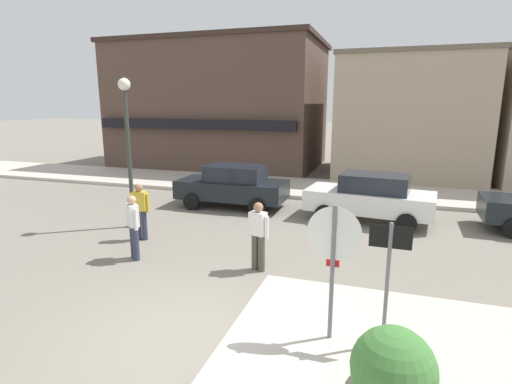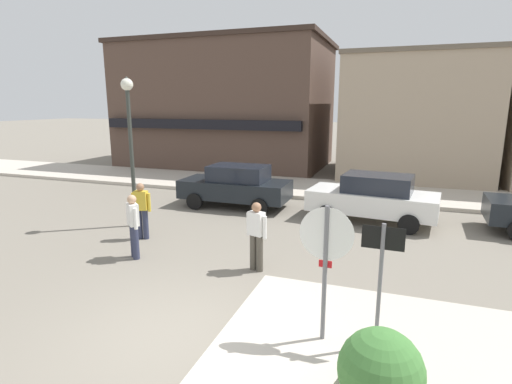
# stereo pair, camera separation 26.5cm
# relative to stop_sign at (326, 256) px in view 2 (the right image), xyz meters

# --- Properties ---
(ground_plane) EXTENTS (160.00, 160.00, 0.00)m
(ground_plane) POSITION_rel_stop_sign_xyz_m (-2.31, -0.56, -1.52)
(ground_plane) COLOR gray
(sidewalk_corner) EXTENTS (6.40, 4.80, 0.15)m
(sidewalk_corner) POSITION_rel_stop_sign_xyz_m (1.62, -0.46, -1.44)
(sidewalk_corner) COLOR beige
(sidewalk_corner) RESTS_ON ground
(kerb_far) EXTENTS (80.00, 4.00, 0.15)m
(kerb_far) POSITION_rel_stop_sign_xyz_m (-2.31, 11.56, -1.44)
(kerb_far) COLOR beige
(kerb_far) RESTS_ON ground
(stop_sign) EXTENTS (0.82, 0.07, 2.30)m
(stop_sign) POSITION_rel_stop_sign_xyz_m (0.00, 0.00, 0.00)
(stop_sign) COLOR slate
(stop_sign) RESTS_ON ground
(one_way_sign) EXTENTS (0.60, 0.06, 2.10)m
(one_way_sign) POSITION_rel_stop_sign_xyz_m (0.80, 0.04, -0.19)
(one_way_sign) COLOR slate
(one_way_sign) RESTS_ON ground
(planter) EXTENTS (1.10, 1.10, 1.23)m
(planter) POSITION_rel_stop_sign_xyz_m (0.90, -1.35, -0.96)
(planter) COLOR #ADA38E
(planter) RESTS_ON ground
(lamp_post) EXTENTS (0.36, 0.36, 4.54)m
(lamp_post) POSITION_rel_stop_sign_xyz_m (-6.69, 4.44, 1.44)
(lamp_post) COLOR #333833
(lamp_post) RESTS_ON ground
(parked_car_nearest) EXTENTS (4.00, 1.88, 1.56)m
(parked_car_nearest) POSITION_rel_stop_sign_xyz_m (-4.62, 7.69, -0.71)
(parked_car_nearest) COLOR black
(parked_car_nearest) RESTS_ON ground
(parked_car_second) EXTENTS (4.17, 2.23, 1.56)m
(parked_car_second) POSITION_rel_stop_sign_xyz_m (0.29, 7.37, -0.71)
(parked_car_second) COLOR white
(parked_car_second) RESTS_ON ground
(pedestrian_crossing_near) EXTENTS (0.55, 0.32, 1.61)m
(pedestrian_crossing_near) POSITION_rel_stop_sign_xyz_m (-1.97, 2.46, -0.65)
(pedestrian_crossing_near) COLOR #4C473D
(pedestrian_crossing_near) RESTS_ON ground
(pedestrian_crossing_far) EXTENTS (0.48, 0.42, 1.61)m
(pedestrian_crossing_far) POSITION_rel_stop_sign_xyz_m (-5.06, 2.16, -0.65)
(pedestrian_crossing_far) COLOR #2D334C
(pedestrian_crossing_far) RESTS_ON ground
(pedestrian_kerb_side) EXTENTS (0.56, 0.30, 1.61)m
(pedestrian_kerb_side) POSITION_rel_stop_sign_xyz_m (-5.74, 3.46, -0.65)
(pedestrian_kerb_side) COLOR #2D334C
(pedestrian_kerb_side) RESTS_ON ground
(building_corner_shop) EXTENTS (12.11, 8.03, 7.32)m
(building_corner_shop) POSITION_rel_stop_sign_xyz_m (-9.09, 17.32, 2.15)
(building_corner_shop) COLOR brown
(building_corner_shop) RESTS_ON ground
(building_storefront_left_near) EXTENTS (6.93, 7.76, 6.13)m
(building_storefront_left_near) POSITION_rel_stop_sign_xyz_m (1.61, 16.92, 1.55)
(building_storefront_left_near) COLOR tan
(building_storefront_left_near) RESTS_ON ground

